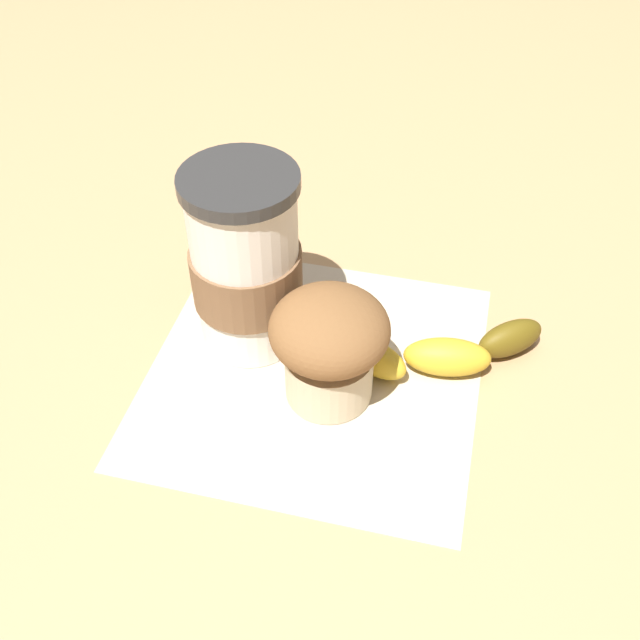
% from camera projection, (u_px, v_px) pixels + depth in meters
% --- Properties ---
extents(ground_plane, '(3.00, 3.00, 0.00)m').
position_uv_depth(ground_plane, '(320.00, 372.00, 0.59)').
color(ground_plane, tan).
extents(paper_napkin, '(0.31, 0.31, 0.00)m').
position_uv_depth(paper_napkin, '(320.00, 372.00, 0.59)').
color(paper_napkin, beige).
rests_on(paper_napkin, ground_plane).
extents(coffee_cup, '(0.09, 0.09, 0.15)m').
position_uv_depth(coffee_cup, '(251.00, 264.00, 0.57)').
color(coffee_cup, silver).
rests_on(coffee_cup, paper_napkin).
extents(muffin, '(0.09, 0.09, 0.09)m').
position_uv_depth(muffin, '(335.00, 344.00, 0.54)').
color(muffin, beige).
rests_on(muffin, paper_napkin).
extents(banana, '(0.17, 0.07, 0.03)m').
position_uv_depth(banana, '(450.00, 353.00, 0.58)').
color(banana, gold).
rests_on(banana, paper_napkin).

